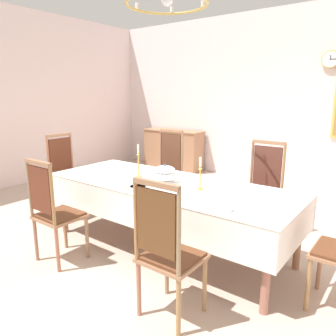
% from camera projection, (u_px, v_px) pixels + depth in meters
% --- Properties ---
extents(ground, '(7.76, 6.56, 0.04)m').
position_uv_depth(ground, '(181.00, 241.00, 3.93)').
color(ground, '#C2AB99').
extents(back_wall, '(7.76, 0.08, 3.25)m').
position_uv_depth(back_wall, '(282.00, 99.00, 6.13)').
color(back_wall, silver).
rests_on(back_wall, ground).
extents(left_wall, '(0.08, 6.56, 3.25)m').
position_uv_depth(left_wall, '(4.00, 99.00, 5.87)').
color(left_wall, silver).
rests_on(left_wall, ground).
extents(dining_table, '(2.80, 1.06, 0.76)m').
position_uv_depth(dining_table, '(167.00, 189.00, 3.56)').
color(dining_table, '#A0664D').
rests_on(dining_table, ground).
extents(tablecloth, '(2.82, 1.08, 0.35)m').
position_uv_depth(tablecloth, '(167.00, 190.00, 3.56)').
color(tablecloth, white).
rests_on(tablecloth, dining_table).
extents(chair_south_a, '(0.44, 0.42, 1.10)m').
position_uv_depth(chair_south_a, '(54.00, 210.00, 3.29)').
color(chair_south_a, '#9E6D4B').
rests_on(chair_south_a, ground).
extents(chair_north_a, '(0.44, 0.42, 1.21)m').
position_uv_depth(chair_north_a, '(166.00, 172.00, 4.74)').
color(chair_north_a, '#956D4D').
rests_on(chair_north_a, ground).
extents(chair_south_b, '(0.44, 0.42, 1.14)m').
position_uv_depth(chair_south_b, '(167.00, 249.00, 2.44)').
color(chair_south_b, '#957454').
rests_on(chair_south_b, ground).
extents(chair_north_b, '(0.44, 0.42, 1.17)m').
position_uv_depth(chair_north_b, '(262.00, 190.00, 3.89)').
color(chair_north_b, '#A17348').
rests_on(chair_north_b, ground).
extents(chair_head_west, '(0.42, 0.44, 1.17)m').
position_uv_depth(chair_head_west, '(67.00, 174.00, 4.65)').
color(chair_head_west, '#906D50').
rests_on(chair_head_west, ground).
extents(soup_tureen, '(0.25, 0.25, 0.21)m').
position_uv_depth(soup_tureen, '(165.00, 174.00, 3.54)').
color(soup_tureen, white).
rests_on(soup_tureen, tablecloth).
extents(candlestick_west, '(0.07, 0.07, 0.39)m').
position_uv_depth(candlestick_west, '(138.00, 164.00, 3.75)').
color(candlestick_west, gold).
rests_on(candlestick_west, tablecloth).
extents(candlestick_east, '(0.07, 0.07, 0.34)m').
position_uv_depth(candlestick_east, '(200.00, 177.00, 3.26)').
color(candlestick_east, gold).
rests_on(candlestick_east, tablecloth).
extents(bowl_near_left, '(0.20, 0.20, 0.04)m').
position_uv_depth(bowl_near_left, '(101.00, 179.00, 3.60)').
color(bowl_near_left, white).
rests_on(bowl_near_left, tablecloth).
extents(bowl_near_right, '(0.19, 0.19, 0.04)m').
position_uv_depth(bowl_near_right, '(138.00, 188.00, 3.28)').
color(bowl_near_right, white).
rests_on(bowl_near_right, tablecloth).
extents(bowl_far_left, '(0.18, 0.18, 0.04)m').
position_uv_depth(bowl_far_left, '(222.00, 208.00, 2.71)').
color(bowl_far_left, white).
rests_on(bowl_far_left, tablecloth).
extents(bowl_far_right, '(0.14, 0.14, 0.03)m').
position_uv_depth(bowl_far_right, '(160.00, 169.00, 4.10)').
color(bowl_far_right, white).
rests_on(bowl_far_right, tablecloth).
extents(spoon_primary, '(0.04, 0.18, 0.01)m').
position_uv_depth(spoon_primary, '(95.00, 179.00, 3.70)').
color(spoon_primary, gold).
rests_on(spoon_primary, tablecloth).
extents(spoon_secondary, '(0.06, 0.18, 0.01)m').
position_uv_depth(spoon_secondary, '(130.00, 187.00, 3.39)').
color(spoon_secondary, gold).
rests_on(spoon_secondary, tablecloth).
extents(sideboard, '(1.44, 0.48, 0.90)m').
position_uv_depth(sideboard, '(173.00, 150.00, 7.51)').
color(sideboard, '#996C4D').
rests_on(sideboard, ground).
extents(mounted_clock, '(0.29, 0.06, 0.29)m').
position_uv_depth(mounted_clock, '(331.00, 59.00, 5.47)').
color(mounted_clock, '#D1B251').
extents(chandelier, '(0.82, 0.80, 0.66)m').
position_uv_depth(chandelier, '(167.00, 3.00, 3.14)').
color(chandelier, gold).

